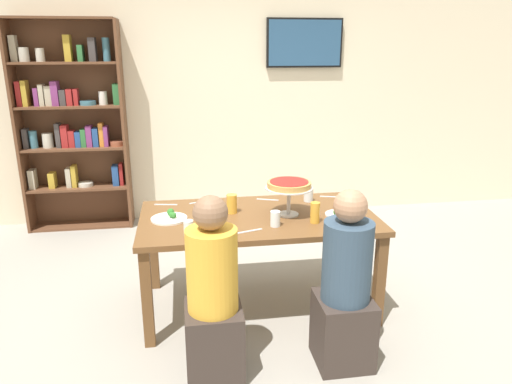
% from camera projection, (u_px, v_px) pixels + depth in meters
% --- Properties ---
extents(ground_plane, '(12.00, 12.00, 0.00)m').
position_uv_depth(ground_plane, '(258.00, 304.00, 3.73)').
color(ground_plane, gray).
extents(rear_partition, '(8.00, 0.12, 2.80)m').
position_uv_depth(rear_partition, '(228.00, 95.00, 5.40)').
color(rear_partition, beige).
rests_on(rear_partition, ground_plane).
extents(dining_table, '(1.73, 0.94, 0.74)m').
position_uv_depth(dining_table, '(258.00, 226.00, 3.54)').
color(dining_table, brown).
rests_on(dining_table, ground_plane).
extents(bookshelf, '(1.10, 0.30, 2.21)m').
position_uv_depth(bookshelf, '(72.00, 124.00, 5.05)').
color(bookshelf, brown).
rests_on(bookshelf, ground_plane).
extents(television, '(0.85, 0.05, 0.53)m').
position_uv_depth(television, '(305.00, 43.00, 5.27)').
color(television, black).
extents(diner_near_right, '(0.34, 0.34, 1.15)m').
position_uv_depth(diner_near_right, '(345.00, 292.00, 2.92)').
color(diner_near_right, '#382D28').
rests_on(diner_near_right, ground_plane).
extents(diner_near_left, '(0.34, 0.34, 1.15)m').
position_uv_depth(diner_near_left, '(213.00, 302.00, 2.81)').
color(diner_near_left, '#382D28').
rests_on(diner_near_left, ground_plane).
extents(deep_dish_pizza_stand, '(0.35, 0.35, 0.26)m').
position_uv_depth(deep_dish_pizza_stand, '(289.00, 187.00, 3.46)').
color(deep_dish_pizza_stand, silver).
rests_on(deep_dish_pizza_stand, dining_table).
extents(salad_plate_near_diner, '(0.21, 0.21, 0.07)m').
position_uv_depth(salad_plate_near_diner, '(339.00, 214.00, 3.50)').
color(salad_plate_near_diner, white).
rests_on(salad_plate_near_diner, dining_table).
extents(salad_plate_far_diner, '(0.26, 0.26, 0.07)m').
position_uv_depth(salad_plate_far_diner, '(170.00, 217.00, 3.43)').
color(salad_plate_far_diner, white).
rests_on(salad_plate_far_diner, dining_table).
extents(beer_glass_amber_tall, '(0.07, 0.07, 0.15)m').
position_uv_depth(beer_glass_amber_tall, '(315.00, 213.00, 3.35)').
color(beer_glass_amber_tall, gold).
rests_on(beer_glass_amber_tall, dining_table).
extents(beer_glass_amber_short, '(0.08, 0.08, 0.14)m').
position_uv_depth(beer_glass_amber_short, '(232.00, 204.00, 3.55)').
color(beer_glass_amber_short, gold).
rests_on(beer_glass_amber_short, dining_table).
extents(beer_glass_amber_spare, '(0.07, 0.07, 0.15)m').
position_uv_depth(beer_glass_amber_spare, '(355.00, 216.00, 3.29)').
color(beer_glass_amber_spare, gold).
rests_on(beer_glass_amber_spare, dining_table).
extents(water_glass_clear_near, '(0.07, 0.07, 0.11)m').
position_uv_depth(water_glass_clear_near, '(275.00, 219.00, 3.29)').
color(water_glass_clear_near, white).
rests_on(water_glass_clear_near, dining_table).
extents(water_glass_clear_far, '(0.07, 0.07, 0.11)m').
position_uv_depth(water_glass_clear_far, '(308.00, 195.00, 3.82)').
color(water_glass_clear_far, white).
rests_on(water_glass_clear_far, dining_table).
extents(water_glass_clear_spare, '(0.07, 0.07, 0.10)m').
position_uv_depth(water_glass_clear_spare, '(189.00, 228.00, 3.13)').
color(water_glass_clear_spare, white).
rests_on(water_glass_clear_spare, dining_table).
extents(cutlery_fork_near, '(0.18, 0.07, 0.00)m').
position_uv_depth(cutlery_fork_near, '(250.00, 231.00, 3.21)').
color(cutlery_fork_near, silver).
rests_on(cutlery_fork_near, dining_table).
extents(cutlery_knife_near, '(0.18, 0.07, 0.00)m').
position_uv_depth(cutlery_knife_near, '(200.00, 202.00, 3.81)').
color(cutlery_knife_near, silver).
rests_on(cutlery_knife_near, dining_table).
extents(cutlery_fork_far, '(0.17, 0.08, 0.00)m').
position_uv_depth(cutlery_fork_far, '(268.00, 200.00, 3.86)').
color(cutlery_fork_far, silver).
rests_on(cutlery_fork_far, dining_table).
extents(cutlery_knife_far, '(0.18, 0.07, 0.00)m').
position_uv_depth(cutlery_knife_far, '(331.00, 197.00, 3.94)').
color(cutlery_knife_far, silver).
rests_on(cutlery_knife_far, dining_table).
extents(cutlery_spare_fork, '(0.18, 0.05, 0.00)m').
position_uv_depth(cutlery_spare_fork, '(166.00, 205.00, 3.74)').
color(cutlery_spare_fork, silver).
rests_on(cutlery_spare_fork, dining_table).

